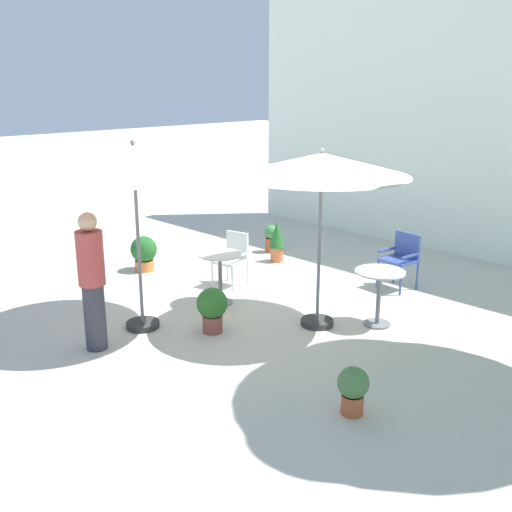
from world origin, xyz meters
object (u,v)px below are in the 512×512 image
potted_plant_1 (353,388)px  potted_plant_3 (277,239)px  standing_person (92,280)px  patio_umbrella_0 (134,161)px  cafe_table_0 (220,269)px  potted_plant_4 (271,237)px  cafe_table_1 (379,288)px  potted_plant_2 (212,307)px  patio_chair_0 (233,256)px  patio_chair_1 (402,256)px  patio_umbrella_1 (322,166)px  potted_plant_0 (144,252)px

potted_plant_1 → potted_plant_3: bearing=141.8°
potted_plant_1 → standing_person: size_ratio=0.29×
patio_umbrella_0 → standing_person: 1.55m
patio_umbrella_0 → cafe_table_0: bearing=88.2°
cafe_table_0 → potted_plant_4: (-1.41, 2.52, -0.23)m
potted_plant_4 → cafe_table_1: bearing=-24.0°
patio_umbrella_0 → potted_plant_2: patio_umbrella_0 is taller
patio_chair_0 → patio_chair_1: 2.65m
cafe_table_0 → patio_chair_1: size_ratio=0.87×
patio_umbrella_1 → patio_chair_0: patio_umbrella_1 is taller
patio_chair_1 → standing_person: size_ratio=0.51×
cafe_table_1 → potted_plant_0: 4.31m
cafe_table_1 → potted_plant_3: bearing=158.5°
patio_umbrella_1 → potted_plant_1: patio_umbrella_1 is taller
patio_chair_0 → potted_plant_2: bearing=-50.5°
patio_umbrella_1 → potted_plant_4: (-2.94, 2.14, -1.84)m
patio_umbrella_0 → patio_chair_0: 2.70m
patio_umbrella_1 → potted_plant_1: (1.70, -1.48, -1.85)m
patio_chair_1 → potted_plant_0: 4.31m
potted_plant_0 → potted_plant_4: size_ratio=1.15×
patio_chair_0 → potted_plant_3: size_ratio=1.13×
potted_plant_2 → potted_plant_4: bearing=122.9°
potted_plant_2 → potted_plant_4: (-2.13, 3.29, -0.05)m
patio_umbrella_1 → patio_chair_1: size_ratio=2.69×
potted_plant_1 → potted_plant_4: potted_plant_4 is taller
patio_umbrella_1 → cafe_table_0: 2.25m
patio_umbrella_1 → potted_plant_2: (-0.81, -1.15, -1.79)m
patio_umbrella_1 → potted_plant_3: (-2.43, 1.76, -1.72)m
patio_umbrella_1 → potted_plant_2: size_ratio=3.93×
patio_chair_0 → standing_person: size_ratio=0.50×
potted_plant_3 → potted_plant_1: bearing=-38.2°
patio_umbrella_1 → potted_plant_4: 4.08m
potted_plant_0 → potted_plant_4: bearing=73.4°
cafe_table_0 → standing_person: (0.11, -2.11, 0.36)m
patio_chair_1 → potted_plant_1: (1.77, -3.60, -0.25)m
potted_plant_3 → potted_plant_4: 0.64m
patio_chair_0 → potted_plant_1: (3.71, -1.80, -0.21)m
patio_chair_1 → cafe_table_1: bearing=-67.5°
patio_chair_1 → potted_plant_4: (-2.87, 0.03, -0.24)m
cafe_table_0 → potted_plant_4: 2.90m
patio_umbrella_0 → potted_plant_1: size_ratio=4.97×
patio_chair_1 → cafe_table_0: bearing=-120.4°
standing_person → potted_plant_4: bearing=108.2°
patio_umbrella_0 → standing_person: patio_umbrella_0 is taller
potted_plant_2 → potted_plant_4: size_ratio=1.14×
cafe_table_0 → patio_chair_0: (-0.49, 0.69, -0.04)m
patio_umbrella_0 → potted_plant_4: patio_umbrella_0 is taller
patio_chair_1 → standing_person: 4.81m
patio_chair_1 → potted_plant_4: size_ratio=1.67×
cafe_table_0 → cafe_table_1: same height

